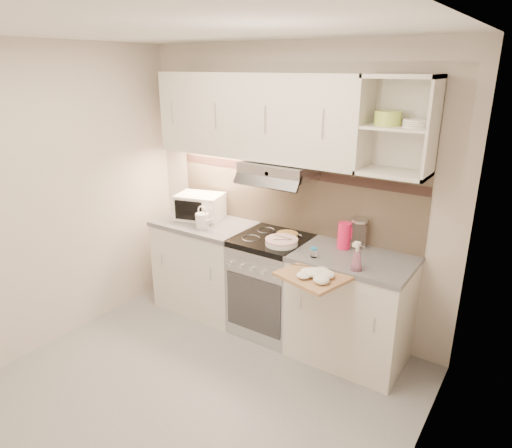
# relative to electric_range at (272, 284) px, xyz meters

# --- Properties ---
(ground) EXTENTS (3.00, 3.00, 0.00)m
(ground) POSITION_rel_electric_range_xyz_m (0.00, -1.10, -0.45)
(ground) COLOR #9A9A9C
(ground) RESTS_ON ground
(room_shell) EXTENTS (3.04, 2.84, 2.52)m
(room_shell) POSITION_rel_electric_range_xyz_m (0.00, -0.73, 1.18)
(room_shell) COLOR beige
(room_shell) RESTS_ON ground
(base_cabinet_left) EXTENTS (0.90, 0.60, 0.86)m
(base_cabinet_left) POSITION_rel_electric_range_xyz_m (-0.75, 0.00, -0.02)
(base_cabinet_left) COLOR silver
(base_cabinet_left) RESTS_ON ground
(worktop_left) EXTENTS (0.92, 0.62, 0.04)m
(worktop_left) POSITION_rel_electric_range_xyz_m (-0.75, 0.00, 0.43)
(worktop_left) COLOR slate
(worktop_left) RESTS_ON base_cabinet_left
(base_cabinet_right) EXTENTS (0.90, 0.60, 0.86)m
(base_cabinet_right) POSITION_rel_electric_range_xyz_m (0.75, 0.00, -0.02)
(base_cabinet_right) COLOR silver
(base_cabinet_right) RESTS_ON ground
(worktop_right) EXTENTS (0.92, 0.62, 0.04)m
(worktop_right) POSITION_rel_electric_range_xyz_m (0.75, 0.00, 0.43)
(worktop_right) COLOR slate
(worktop_right) RESTS_ON base_cabinet_right
(electric_range) EXTENTS (0.60, 0.60, 0.90)m
(electric_range) POSITION_rel_electric_range_xyz_m (0.00, 0.00, 0.00)
(electric_range) COLOR #B7B7BC
(electric_range) RESTS_ON ground
(microwave) EXTENTS (0.49, 0.41, 0.24)m
(microwave) POSITION_rel_electric_range_xyz_m (-0.86, 0.06, 0.57)
(microwave) COLOR white
(microwave) RESTS_ON worktop_left
(watering_can) EXTENTS (0.24, 0.12, 0.20)m
(watering_can) POSITION_rel_electric_range_xyz_m (-0.66, -0.13, 0.52)
(watering_can) COLOR white
(watering_can) RESTS_ON worktop_left
(plate_stack) EXTENTS (0.27, 0.27, 0.06)m
(plate_stack) POSITION_rel_electric_range_xyz_m (0.15, -0.10, 0.47)
(plate_stack) COLOR white
(plate_stack) RESTS_ON electric_range
(bread_loaf) EXTENTS (0.18, 0.18, 0.05)m
(bread_loaf) POSITION_rel_electric_range_xyz_m (0.12, 0.06, 0.47)
(bread_loaf) COLOR #985434
(bread_loaf) RESTS_ON electric_range
(pink_pitcher) EXTENTS (0.11, 0.11, 0.21)m
(pink_pitcher) POSITION_rel_electric_range_xyz_m (0.61, 0.12, 0.56)
(pink_pitcher) COLOR #FF1853
(pink_pitcher) RESTS_ON worktop_right
(glass_jar) EXTENTS (0.13, 0.13, 0.24)m
(glass_jar) POSITION_rel_electric_range_xyz_m (0.70, 0.20, 0.57)
(glass_jar) COLOR white
(glass_jar) RESTS_ON worktop_right
(spice_jar) EXTENTS (0.05, 0.05, 0.08)m
(spice_jar) POSITION_rel_electric_range_xyz_m (0.49, -0.18, 0.49)
(spice_jar) COLOR white
(spice_jar) RESTS_ON worktop_right
(spray_bottle) EXTENTS (0.09, 0.09, 0.23)m
(spray_bottle) POSITION_rel_electric_range_xyz_m (0.85, -0.22, 0.54)
(spray_bottle) COLOR pink
(spray_bottle) RESTS_ON worktop_right
(cutting_board) EXTENTS (0.54, 0.51, 0.02)m
(cutting_board) POSITION_rel_electric_range_xyz_m (0.62, -0.43, 0.42)
(cutting_board) COLOR tan
(cutting_board) RESTS_ON base_cabinet_right
(dish_towel) EXTENTS (0.28, 0.25, 0.06)m
(dish_towel) POSITION_rel_electric_range_xyz_m (0.66, -0.47, 0.47)
(dish_towel) COLOR white
(dish_towel) RESTS_ON cutting_board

